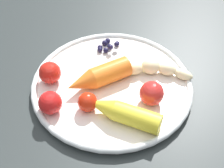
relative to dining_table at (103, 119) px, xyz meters
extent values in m
cube|color=#292F2F|center=(0.00, 0.00, 0.07)|extent=(1.28, 0.74, 0.03)
cylinder|color=white|center=(0.02, 0.01, 0.09)|extent=(0.29, 0.29, 0.01)
torus|color=silver|center=(0.02, 0.01, 0.10)|extent=(0.30, 0.30, 0.01)
ellipsoid|color=beige|center=(0.15, 0.01, 0.11)|extent=(0.04, 0.04, 0.02)
ellipsoid|color=beige|center=(0.13, 0.03, 0.11)|extent=(0.04, 0.04, 0.02)
ellipsoid|color=beige|center=(0.10, 0.03, 0.11)|extent=(0.04, 0.03, 0.03)
ellipsoid|color=beige|center=(0.06, 0.03, 0.11)|extent=(0.04, 0.03, 0.02)
ellipsoid|color=beige|center=(0.03, 0.02, 0.11)|extent=(0.04, 0.03, 0.02)
cylinder|color=orange|center=(0.02, 0.02, 0.12)|extent=(0.08, 0.07, 0.04)
cone|color=orange|center=(-0.04, -0.01, 0.12)|extent=(0.06, 0.06, 0.04)
cylinder|color=yellow|center=(0.05, -0.09, 0.12)|extent=(0.09, 0.07, 0.03)
cone|color=yellow|center=(-0.01, -0.06, 0.12)|extent=(0.06, 0.06, 0.03)
sphere|color=#191638|center=(0.00, 0.11, 0.10)|extent=(0.01, 0.01, 0.01)
sphere|color=#191638|center=(0.02, 0.11, 0.10)|extent=(0.01, 0.01, 0.01)
sphere|color=#191638|center=(0.02, 0.13, 0.10)|extent=(0.01, 0.01, 0.01)
sphere|color=#191638|center=(0.01, 0.12, 0.10)|extent=(0.01, 0.01, 0.01)
sphere|color=#191638|center=(0.00, 0.10, 0.10)|extent=(0.01, 0.01, 0.01)
sphere|color=#191638|center=(0.01, 0.10, 0.10)|extent=(0.01, 0.01, 0.01)
sphere|color=#191638|center=(0.04, 0.12, 0.10)|extent=(0.01, 0.01, 0.01)
sphere|color=#191638|center=(0.02, 0.10, 0.11)|extent=(0.01, 0.01, 0.01)
sphere|color=#191638|center=(0.03, 0.10, 0.11)|extent=(0.01, 0.01, 0.01)
sphere|color=red|center=(-0.03, -0.05, 0.12)|extent=(0.03, 0.03, 0.03)
sphere|color=red|center=(0.09, -0.04, 0.12)|extent=(0.04, 0.04, 0.04)
sphere|color=red|center=(-0.09, -0.05, 0.12)|extent=(0.04, 0.04, 0.04)
sphere|color=red|center=(-0.10, 0.02, 0.12)|extent=(0.04, 0.04, 0.04)
camera|label=1|loc=(-0.01, -0.43, 0.55)|focal=53.33mm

